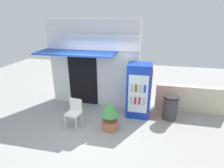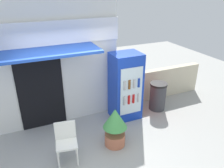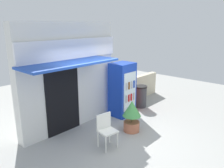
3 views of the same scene
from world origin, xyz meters
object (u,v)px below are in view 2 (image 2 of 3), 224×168
(drink_cooler, at_px, (126,87))
(potted_plant_near_shop, at_px, (115,125))
(trash_bin, at_px, (158,96))
(plastic_chair, at_px, (66,139))

(drink_cooler, xyz_separation_m, potted_plant_near_shop, (-0.77, -1.00, -0.39))
(potted_plant_near_shop, distance_m, trash_bin, 2.08)
(plastic_chair, relative_size, trash_bin, 1.05)
(drink_cooler, relative_size, plastic_chair, 2.11)
(plastic_chair, distance_m, trash_bin, 3.12)
(drink_cooler, bearing_deg, potted_plant_near_shop, -127.87)
(plastic_chair, relative_size, potted_plant_near_shop, 0.93)
(drink_cooler, height_order, trash_bin, drink_cooler)
(drink_cooler, relative_size, potted_plant_near_shop, 1.95)
(drink_cooler, distance_m, trash_bin, 1.17)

